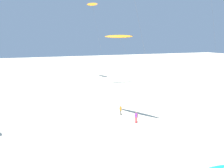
# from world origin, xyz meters

# --- Properties ---
(flying_kite_0) EXTENTS (3.48, 8.62, 22.19)m
(flying_kite_0) POSITION_xyz_m (13.56, 55.36, 21.31)
(flying_kite_0) COLOR orange
(flying_kite_0) RESTS_ON ground
(flying_kite_2) EXTENTS (7.41, 8.12, 13.20)m
(flying_kite_2) POSITION_xyz_m (17.68, 46.46, 12.69)
(flying_kite_2) COLOR orange
(flying_kite_2) RESTS_ON ground
(person_foreground_walker) EXTENTS (0.25, 0.50, 1.64)m
(person_foreground_walker) POSITION_xyz_m (8.77, 25.26, 0.90)
(person_foreground_walker) COLOR slate
(person_foreground_walker) RESTS_ON ground
(person_near_left) EXTENTS (0.36, 0.41, 1.77)m
(person_near_left) POSITION_xyz_m (9.46, 21.26, 0.97)
(person_near_left) COLOR red
(person_near_left) RESTS_ON ground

